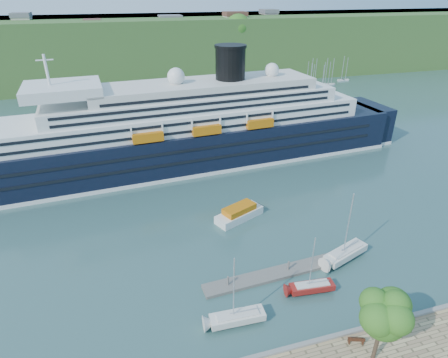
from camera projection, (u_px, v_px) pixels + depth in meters
The scene contains 11 objects.
ground at pixel (300, 350), 39.83m from camera, with size 400.00×400.00×0.00m, color #2D514F.
far_hillside at pixel (147, 47), 158.18m from camera, with size 400.00×50.00×24.00m, color #2B5321.
quay_coping at pixel (302, 345), 39.13m from camera, with size 220.00×0.50×0.30m, color slate.
cruise_ship at pixel (178, 110), 76.48m from camera, with size 108.84×15.85×24.44m, color black, non-canonical shape.
park_bench at pixel (356, 339), 39.25m from camera, with size 1.73×0.71×1.11m, color #492615, non-canonical shape.
promenade_tree at pixel (381, 326), 35.60m from camera, with size 5.74×5.74×9.51m, color #285817, non-canonical shape.
floating_pontoon at pixel (274, 274), 50.12m from camera, with size 19.55×2.39×0.43m, color gray, non-canonical shape.
sailboat_white_near at pixel (238, 294), 41.01m from camera, with size 7.03×1.95×9.08m, color silver, non-canonical shape.
sailboat_red at pixel (315, 267), 45.68m from camera, with size 6.25×1.73×8.07m, color maroon, non-canonical shape.
sailboat_white_far at pixel (350, 229), 50.93m from camera, with size 8.04×2.23×10.38m, color silver, non-canonical shape.
tender_launch at pixel (239, 212), 62.14m from camera, with size 8.57×2.93×2.37m, color #C3660B, non-canonical shape.
Camera 1 is at (-15.48, -23.72, 34.42)m, focal length 30.00 mm.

